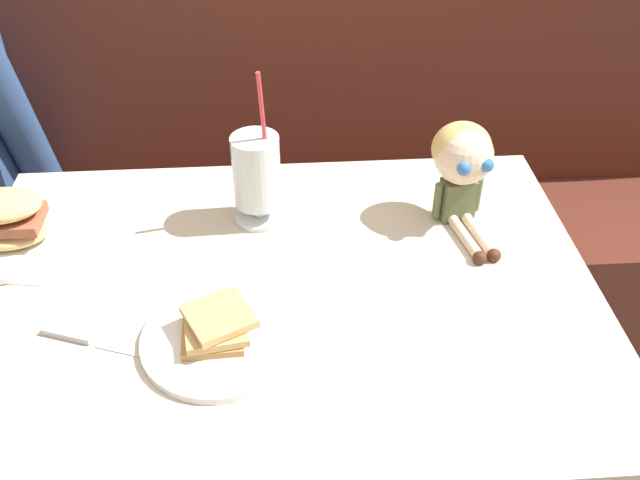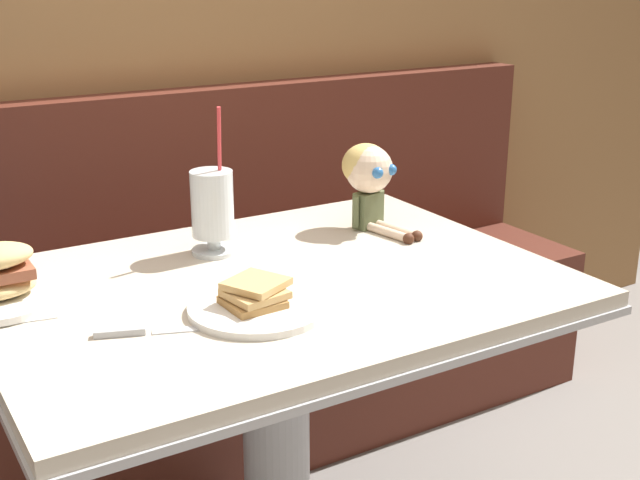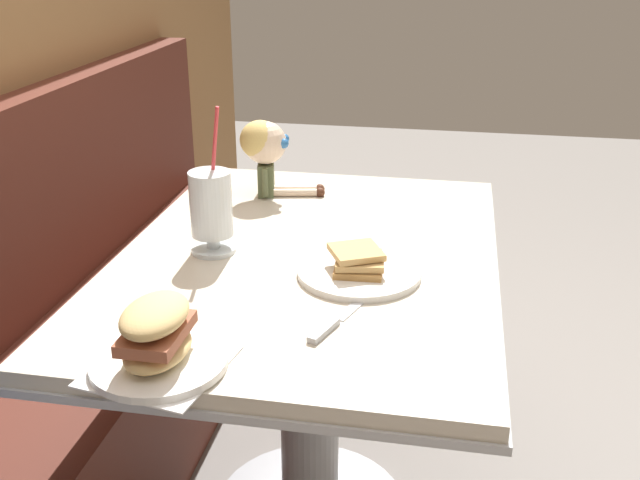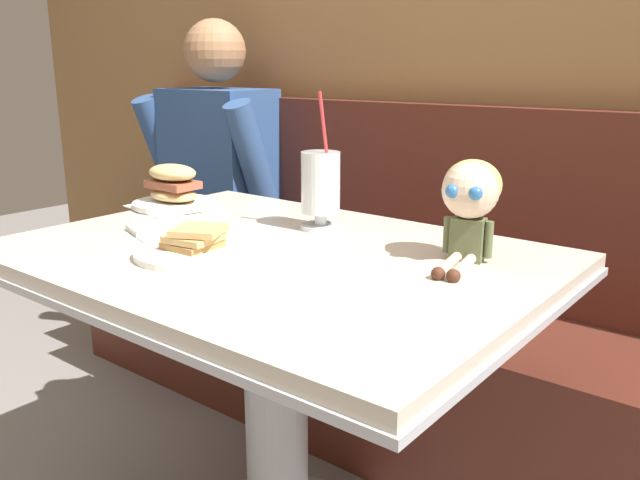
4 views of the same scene
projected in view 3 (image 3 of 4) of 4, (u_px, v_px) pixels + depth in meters
The scene contains 7 objects.
booth_bench at pixel (65, 384), 1.89m from camera, with size 2.60×0.48×1.00m.
diner_table at pixel (309, 331), 1.70m from camera, with size 1.11×0.81×0.74m.
toast_plate at pixel (359, 269), 1.50m from camera, with size 0.25×0.25×0.06m.
milkshake_glass at pixel (211, 207), 1.58m from camera, with size 0.10×0.10×0.32m.
sandwich_plate at pixel (157, 342), 1.18m from camera, with size 0.23×0.23×0.12m.
butter_knife at pixel (333, 323), 1.32m from camera, with size 0.23×0.10×0.01m.
seated_doll at pixel (265, 147), 1.91m from camera, with size 0.13×0.23×0.20m.
Camera 3 is at (-1.45, -0.11, 1.39)m, focal length 42.04 mm.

